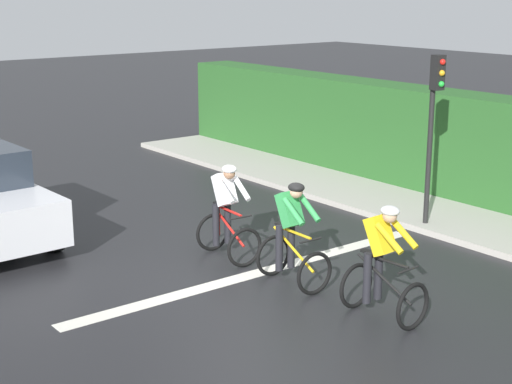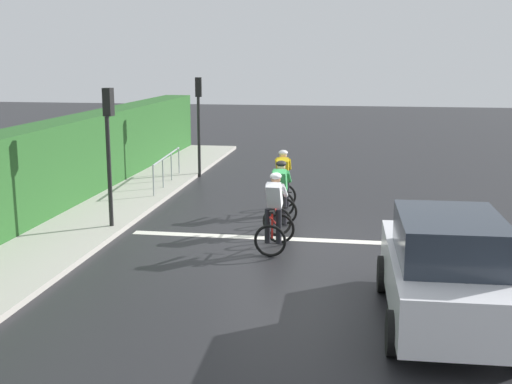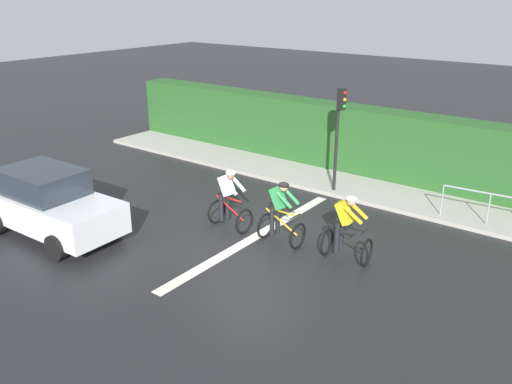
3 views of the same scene
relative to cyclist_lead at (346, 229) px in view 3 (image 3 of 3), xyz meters
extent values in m
plane|color=black|center=(0.30, -2.54, -0.80)|extent=(80.00, 80.00, 0.00)
cube|color=#ADA89E|center=(-4.86, -0.54, -0.74)|extent=(2.80, 24.51, 0.12)
cube|color=tan|center=(-5.76, -0.54, -0.46)|extent=(0.44, 24.51, 0.67)
cube|color=#265623|center=(-6.06, -0.54, 0.37)|extent=(1.10, 24.51, 2.33)
cube|color=silver|center=(0.30, -2.46, -0.79)|extent=(7.00, 0.30, 0.01)
torus|color=black|center=(-0.03, 0.55, -0.46)|extent=(0.68, 0.10, 0.68)
torus|color=black|center=(0.03, -0.47, -0.46)|extent=(0.68, 0.10, 0.68)
cylinder|color=black|center=(0.00, 0.04, -0.21)|extent=(0.10, 0.99, 0.51)
cylinder|color=black|center=(0.02, -0.27, -0.18)|extent=(0.04, 0.04, 0.55)
cylinder|color=black|center=(-0.01, 0.09, 0.07)|extent=(0.09, 0.72, 0.04)
cube|color=black|center=(0.02, -0.27, 0.11)|extent=(0.11, 0.23, 0.04)
cylinder|color=black|center=(-0.03, 0.45, 0.04)|extent=(0.42, 0.06, 0.03)
cube|color=yellow|center=(0.00, -0.06, 0.41)|extent=(0.32, 0.43, 0.57)
sphere|color=tan|center=(-0.01, 0.09, 0.72)|extent=(0.20, 0.20, 0.20)
ellipsoid|color=silver|center=(-0.01, 0.09, 0.79)|extent=(0.26, 0.29, 0.14)
cylinder|color=black|center=(-0.11, -0.17, -0.23)|extent=(0.12, 0.12, 0.74)
cylinder|color=black|center=(0.13, -0.16, -0.23)|extent=(0.12, 0.12, 0.74)
cylinder|color=yellow|center=(-0.17, 0.21, 0.47)|extent=(0.12, 0.48, 0.37)
cylinder|color=yellow|center=(0.15, 0.23, 0.47)|extent=(0.12, 0.48, 0.37)
torus|color=black|center=(0.17, -1.21, -0.46)|extent=(0.68, 0.08, 0.68)
torus|color=black|center=(0.14, -2.23, -0.46)|extent=(0.68, 0.08, 0.68)
cylinder|color=gold|center=(0.16, -1.72, -0.21)|extent=(0.07, 0.99, 0.51)
cylinder|color=gold|center=(0.15, -2.03, -0.18)|extent=(0.04, 0.04, 0.55)
cylinder|color=gold|center=(0.16, -1.67, 0.07)|extent=(0.06, 0.71, 0.04)
cube|color=black|center=(0.15, -2.03, 0.11)|extent=(0.11, 0.22, 0.04)
cylinder|color=black|center=(0.17, -1.31, 0.04)|extent=(0.42, 0.04, 0.03)
cube|color=green|center=(0.15, -1.82, 0.41)|extent=(0.31, 0.42, 0.57)
sphere|color=tan|center=(0.16, -1.67, 0.72)|extent=(0.20, 0.20, 0.20)
ellipsoid|color=black|center=(0.16, -1.67, 0.79)|extent=(0.25, 0.29, 0.14)
cylinder|color=black|center=(0.03, -1.92, -0.23)|extent=(0.12, 0.12, 0.74)
cylinder|color=black|center=(0.27, -1.93, -0.23)|extent=(0.12, 0.12, 0.74)
cylinder|color=green|center=(0.00, -1.53, 0.47)|extent=(0.10, 0.48, 0.37)
cylinder|color=green|center=(0.32, -1.54, 0.47)|extent=(0.10, 0.48, 0.37)
torus|color=black|center=(0.27, -2.83, -0.46)|extent=(0.68, 0.11, 0.68)
torus|color=black|center=(0.20, -3.85, -0.46)|extent=(0.68, 0.11, 0.68)
cylinder|color=red|center=(0.24, -3.34, -0.21)|extent=(0.11, 0.99, 0.51)
cylinder|color=red|center=(0.22, -3.65, -0.18)|extent=(0.04, 0.04, 0.55)
cylinder|color=red|center=(0.24, -3.29, 0.07)|extent=(0.09, 0.72, 0.04)
cube|color=black|center=(0.22, -3.65, 0.11)|extent=(0.11, 0.23, 0.04)
cylinder|color=black|center=(0.26, -2.93, 0.04)|extent=(0.42, 0.06, 0.03)
cube|color=white|center=(0.23, -3.44, 0.41)|extent=(0.33, 0.43, 0.57)
sphere|color=#9E7051|center=(0.24, -3.29, 0.72)|extent=(0.20, 0.20, 0.20)
ellipsoid|color=silver|center=(0.24, -3.29, 0.79)|extent=(0.26, 0.30, 0.14)
cylinder|color=black|center=(0.10, -3.54, -0.23)|extent=(0.12, 0.12, 0.74)
cylinder|color=black|center=(0.34, -3.55, -0.23)|extent=(0.12, 0.12, 0.74)
cylinder|color=white|center=(0.09, -3.15, 0.47)|extent=(0.12, 0.48, 0.37)
cylinder|color=white|center=(0.41, -3.17, 0.47)|extent=(0.12, 0.48, 0.37)
cube|color=silver|center=(3.32, -6.80, -0.10)|extent=(1.81, 4.14, 0.80)
cube|color=#262D38|center=(3.32, -7.05, 0.63)|extent=(1.55, 2.17, 0.66)
cylinder|color=black|center=(2.45, -5.55, -0.48)|extent=(0.24, 0.65, 0.64)
cylinder|color=black|center=(4.12, -5.51, -0.48)|extent=(0.24, 0.65, 0.64)
cylinder|color=black|center=(2.52, -8.10, -0.48)|extent=(0.24, 0.65, 0.64)
cube|color=#EAEACC|center=(2.75, -4.81, 0.00)|extent=(0.28, 0.09, 0.16)
cube|color=#EAEACC|center=(3.77, -4.78, 0.00)|extent=(0.28, 0.09, 0.16)
cylinder|color=black|center=(-3.78, -2.39, 0.55)|extent=(0.10, 0.10, 2.70)
cube|color=black|center=(-3.77, -2.29, 2.22)|extent=(0.23, 0.23, 0.64)
sphere|color=red|center=(-3.75, -2.18, 2.42)|extent=(0.11, 0.11, 0.11)
sphere|color=orange|center=(-3.75, -2.18, 2.22)|extent=(0.11, 0.11, 0.11)
sphere|color=green|center=(-3.75, -2.18, 2.02)|extent=(0.11, 0.11, 0.11)
cylinder|color=#999EA3|center=(-3.82, 1.00, -0.30)|extent=(0.04, 0.04, 1.00)
cylinder|color=#999EA3|center=(-3.91, 2.22, -0.30)|extent=(0.04, 0.04, 1.00)
camera|label=1|loc=(7.71, 7.02, 3.74)|focal=54.92mm
camera|label=2|loc=(1.98, -16.84, 3.29)|focal=46.54mm
camera|label=3|loc=(10.33, 5.11, 5.25)|focal=37.28mm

